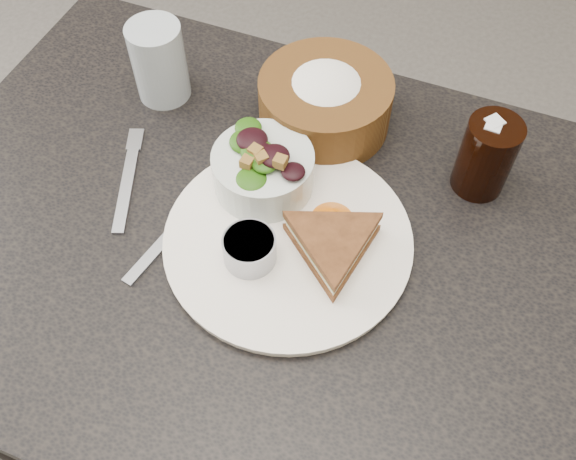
% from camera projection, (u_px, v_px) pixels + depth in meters
% --- Properties ---
extents(floor, '(6.00, 6.00, 0.00)m').
position_uv_depth(floor, '(282.00, 423.00, 1.43)').
color(floor, '#605C5A').
rests_on(floor, ground).
extents(dining_table, '(1.00, 0.70, 0.75)m').
position_uv_depth(dining_table, '(280.00, 357.00, 1.12)').
color(dining_table, black).
rests_on(dining_table, floor).
extents(dinner_plate, '(0.31, 0.31, 0.01)m').
position_uv_depth(dinner_plate, '(288.00, 240.00, 0.81)').
color(dinner_plate, white).
rests_on(dinner_plate, dining_table).
extents(sandwich, '(0.20, 0.20, 0.04)m').
position_uv_depth(sandwich, '(333.00, 245.00, 0.77)').
color(sandwich, brown).
rests_on(sandwich, dinner_plate).
extents(salad_bowl, '(0.17, 0.17, 0.08)m').
position_uv_depth(salad_bowl, '(263.00, 165.00, 0.82)').
color(salad_bowl, silver).
rests_on(salad_bowl, dinner_plate).
extents(dressing_ramekin, '(0.07, 0.07, 0.04)m').
position_uv_depth(dressing_ramekin, '(250.00, 249.00, 0.77)').
color(dressing_ramekin, gray).
rests_on(dressing_ramekin, dinner_plate).
extents(orange_wedge, '(0.08, 0.08, 0.03)m').
position_uv_depth(orange_wedge, '(333.00, 214.00, 0.80)').
color(orange_wedge, orange).
rests_on(orange_wedge, dinner_plate).
extents(fork, '(0.07, 0.15, 0.00)m').
position_uv_depth(fork, '(127.00, 184.00, 0.86)').
color(fork, '#A7ABB6').
rests_on(fork, dining_table).
extents(knife, '(0.06, 0.23, 0.00)m').
position_uv_depth(knife, '(184.00, 219.00, 0.83)').
color(knife, gray).
rests_on(knife, dining_table).
extents(bread_basket, '(0.22, 0.22, 0.11)m').
position_uv_depth(bread_basket, '(325.00, 96.00, 0.89)').
color(bread_basket, '#543917').
rests_on(bread_basket, dining_table).
extents(cola_glass, '(0.08, 0.08, 0.12)m').
position_uv_depth(cola_glass, '(487.00, 153.00, 0.82)').
color(cola_glass, black).
rests_on(cola_glass, dining_table).
extents(water_glass, '(0.09, 0.09, 0.12)m').
position_uv_depth(water_glass, '(159.00, 62.00, 0.91)').
color(water_glass, '#A0ADB7').
rests_on(water_glass, dining_table).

